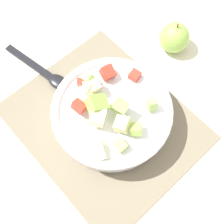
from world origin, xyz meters
name	(u,v)px	position (x,y,z in m)	size (l,w,h in m)	color
ground_plane	(104,123)	(0.00, 0.00, 0.00)	(2.40, 2.40, 0.00)	silver
placemat	(104,122)	(0.00, 0.00, 0.00)	(0.42, 0.35, 0.01)	#756B56
salad_bowl	(112,114)	(0.01, 0.01, 0.05)	(0.26, 0.26, 0.12)	white
serving_spoon	(46,74)	(-0.19, -0.02, 0.01)	(0.20, 0.06, 0.01)	black
whole_apple	(174,38)	(-0.04, 0.27, 0.04)	(0.08, 0.08, 0.09)	#8CB74C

